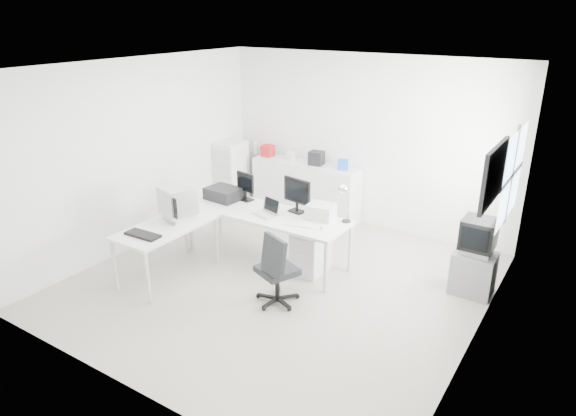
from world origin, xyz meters
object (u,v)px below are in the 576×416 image
Objects in this scene: office_chair at (277,267)px; main_desk at (267,237)px; side_desk at (168,251)px; lcd_monitor_small at (245,187)px; laser_printer at (321,211)px; crt_tv at (478,237)px; inkjet_printer at (224,194)px; laptop at (265,209)px; lcd_monitor_large at (297,196)px; crt_monitor at (178,204)px; tv_cabinet at (473,273)px; filing_cabinet at (231,175)px; drawer_pedestal at (311,252)px; sideboard at (306,190)px.

main_desk is at bearing 154.13° from office_chair.
side_desk is at bearing -148.85° from office_chair.
lcd_monitor_small is 1.30m from laser_printer.
inkjet_printer is at bearing -170.84° from crt_tv.
laptop and laser_printer have the same top height.
lcd_monitor_large reaches higher than laser_printer.
side_desk is 1.43m from laptop.
crt_tv reaches higher than main_desk.
lcd_monitor_large is at bearing 59.45° from crt_monitor.
inkjet_printer is 1.04× the size of lcd_monitor_large.
laptop is 2.85m from tv_cabinet.
laptop is at bearing 56.74° from crt_monitor.
laser_printer is (1.30, -0.03, -0.11)m from lcd_monitor_small.
laser_printer reaches higher than main_desk.
laptop reaches higher than main_desk.
office_chair is (1.61, -0.96, -0.35)m from inkjet_printer.
laptop is (-0.30, -0.35, -0.14)m from lcd_monitor_large.
inkjet_printer is at bearing 171.90° from office_chair.
main_desk is 4.80× the size of crt_tv.
filing_cabinet is at bearing 170.63° from crt_tv.
side_desk is at bearing -91.47° from lcd_monitor_small.
laptop is 0.63× the size of crt_tv.
inkjet_printer is 3.67m from tv_cabinet.
drawer_pedestal is at bearing 47.08° from crt_monitor.
crt_tv is at bearing 31.85° from laptop.
tv_cabinet is at bearing 13.93° from main_desk.
side_desk is 3.11× the size of crt_monitor.
inkjet_printer is (0.00, 1.20, 0.46)m from side_desk.
inkjet_printer is at bearing -103.90° from sideboard.
office_chair is at bearing -97.49° from laser_printer.
crt_monitor reaches higher than drawer_pedestal.
inkjet_printer is at bearing 178.15° from drawer_pedestal.
lcd_monitor_large reaches higher than inkjet_printer.
laser_printer is (0.05, 0.17, 0.55)m from drawer_pedestal.
crt_tv reaches higher than inkjet_printer.
side_desk is at bearing -153.61° from tv_cabinet.
filing_cabinet reaches higher than drawer_pedestal.
sideboard is at bearing 16.01° from filing_cabinet.
crt_monitor is 0.36× the size of filing_cabinet.
lcd_monitor_small is 0.34× the size of filing_cabinet.
filing_cabinet reaches higher than tv_cabinet.
side_desk is 1.93m from drawer_pedestal.
lcd_monitor_large is 0.49× the size of office_chair.
office_chair reaches higher than side_desk.
lcd_monitor_small reaches higher than tv_cabinet.
office_chair reaches higher than main_desk.
crt_monitor reaches higher than laser_printer.
filing_cabinet reaches higher than crt_monitor.
laptop is 0.70× the size of crt_monitor.
lcd_monitor_small is 3.38m from tv_cabinet.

